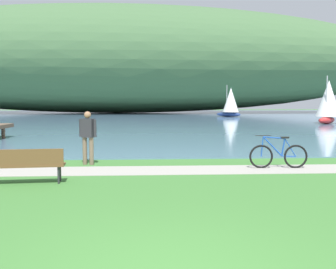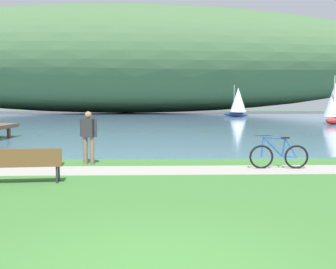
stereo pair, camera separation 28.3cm
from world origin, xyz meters
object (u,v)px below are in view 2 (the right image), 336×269
at_px(sailboat_nearest_to_shore, 238,102).
at_px(sailboat_mid_bay, 336,101).
at_px(park_bench_near_camera, 25,162).
at_px(person_at_shoreline, 88,134).
at_px(bicycle_leaning_near_bench, 279,156).

xyz_separation_m(sailboat_nearest_to_shore, sailboat_mid_bay, (5.40, -16.57, 0.04)).
bearing_deg(park_bench_near_camera, person_at_shoreline, 69.87).
bearing_deg(sailboat_nearest_to_shore, park_bench_near_camera, -108.69).
relative_size(bicycle_leaning_near_bench, person_at_shoreline, 1.04).
distance_m(bicycle_leaning_near_bench, person_at_shoreline, 5.97).
relative_size(bicycle_leaning_near_bench, sailboat_nearest_to_shore, 0.42).
distance_m(park_bench_near_camera, person_at_shoreline, 3.12).
relative_size(park_bench_near_camera, person_at_shoreline, 1.07).
bearing_deg(sailboat_nearest_to_shore, person_at_shoreline, -108.58).
relative_size(bicycle_leaning_near_bench, sailboat_mid_bay, 0.41).
relative_size(sailboat_nearest_to_shore, sailboat_mid_bay, 0.98).
relative_size(park_bench_near_camera, sailboat_nearest_to_shore, 0.43).
xyz_separation_m(person_at_shoreline, sailboat_nearest_to_shore, (13.01, 38.71, 1.05)).
bearing_deg(person_at_shoreline, bicycle_leaning_near_bench, -9.90).
distance_m(person_at_shoreline, sailboat_nearest_to_shore, 40.85).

